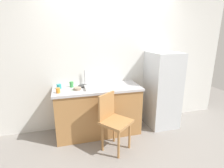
# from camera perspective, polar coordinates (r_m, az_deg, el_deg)

# --- Properties ---
(ground_plane) EXTENTS (8.00, 8.00, 0.00)m
(ground_plane) POSITION_cam_1_polar(r_m,az_deg,el_deg) (3.00, 4.72, -20.16)
(ground_plane) COLOR gray
(back_wall) EXTENTS (4.80, 0.10, 2.55)m
(back_wall) POSITION_cam_1_polar(r_m,az_deg,el_deg) (3.42, -0.51, 7.72)
(back_wall) COLOR silver
(back_wall) RESTS_ON ground_plane
(cabinet_base) EXTENTS (1.46, 0.60, 0.83)m
(cabinet_base) POSITION_cam_1_polar(r_m,az_deg,el_deg) (3.26, -4.52, -8.61)
(cabinet_base) COLOR #A87542
(cabinet_base) RESTS_ON ground_plane
(countertop) EXTENTS (1.50, 0.64, 0.04)m
(countertop) POSITION_cam_1_polar(r_m,az_deg,el_deg) (3.11, -4.70, -1.33)
(countertop) COLOR #B7B7BC
(countertop) RESTS_ON cabinet_base
(faucet) EXTENTS (0.02, 0.02, 0.25)m
(faucet) POSITION_cam_1_polar(r_m,az_deg,el_deg) (3.28, -8.62, 2.12)
(faucet) COLOR #B7B7BC
(faucet) RESTS_ON countertop
(refrigerator) EXTENTS (0.53, 0.61, 1.43)m
(refrigerator) POSITION_cam_1_polar(r_m,az_deg,el_deg) (3.58, 15.65, -1.73)
(refrigerator) COLOR silver
(refrigerator) RESTS_ON ground_plane
(chair) EXTENTS (0.56, 0.56, 0.89)m
(chair) POSITION_cam_1_polar(r_m,az_deg,el_deg) (2.78, 0.32, -11.20)
(chair) COLOR #A87542
(chair) RESTS_ON ground_plane
(dish_tray) EXTENTS (0.28, 0.20, 0.05)m
(dish_tray) POSITION_cam_1_polar(r_m,az_deg,el_deg) (2.99, -5.94, -1.17)
(dish_tray) COLOR white
(dish_tray) RESTS_ON countertop
(terracotta_bowl) EXTENTS (0.13, 0.13, 0.04)m
(terracotta_bowl) POSITION_cam_1_polar(r_m,az_deg,el_deg) (2.99, -11.01, -1.47)
(terracotta_bowl) COLOR gray
(terracotta_bowl) RESTS_ON countertop
(hotplate) EXTENTS (0.17, 0.17, 0.02)m
(hotplate) POSITION_cam_1_polar(r_m,az_deg,el_deg) (3.16, -9.27, -0.61)
(hotplate) COLOR #2D2D2D
(hotplate) RESTS_ON countertop
(cup_orange) EXTENTS (0.06, 0.06, 0.08)m
(cup_orange) POSITION_cam_1_polar(r_m,az_deg,el_deg) (2.90, -16.85, -1.99)
(cup_orange) COLOR orange
(cup_orange) RESTS_ON countertop
(cup_green) EXTENTS (0.07, 0.07, 0.09)m
(cup_green) POSITION_cam_1_polar(r_m,az_deg,el_deg) (3.16, -12.80, -0.13)
(cup_green) COLOR green
(cup_green) RESTS_ON countertop
(cup_teal) EXTENTS (0.08, 0.08, 0.08)m
(cup_teal) POSITION_cam_1_polar(r_m,az_deg,el_deg) (3.13, -16.57, -0.73)
(cup_teal) COLOR teal
(cup_teal) RESTS_ON countertop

